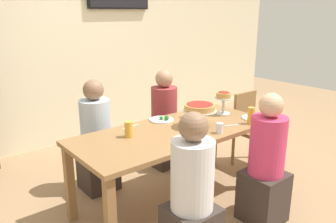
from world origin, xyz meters
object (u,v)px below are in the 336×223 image
Objects in this scene: diner_near_left at (192,202)px; salad_plate_spare at (162,119)px; water_glass_clear_far at (188,112)px; cutlery_knife_near at (130,127)px; deep_dish_pizza_stand at (200,109)px; salad_plate_near_diner at (254,117)px; diner_far_left at (97,144)px; chair_head_east at (251,126)px; diner_near_right at (266,168)px; water_glass_clear_near at (220,128)px; beer_glass_amber_short at (251,116)px; cutlery_fork_near at (232,125)px; dining_table at (175,139)px; salad_plate_far_diner at (204,108)px; beer_glass_amber_tall at (129,129)px; diner_far_right at (164,126)px; personal_pizza_stand at (224,99)px.

diner_near_left is 4.78× the size of salad_plate_spare.
cutlery_knife_near is (-0.62, 0.11, -0.05)m from water_glass_clear_far.
salad_plate_near_diner is at bearing -15.06° from deep_dish_pizza_stand.
diner_far_left is 1.80m from chair_head_east.
diner_far_left is 1.00× the size of diner_near_right.
water_glass_clear_near is at bearing 22.17° from chair_head_east.
diner_near_right is 1.26m from cutlery_knife_near.
salad_plate_spare is at bearing 134.66° from beer_glass_amber_short.
salad_plate_spare is 0.29m from water_glass_clear_far.
diner_far_left reaches higher than cutlery_fork_near.
dining_table is 0.77m from salad_plate_far_diner.
chair_head_east is 1.71m from beer_glass_amber_tall.
beer_glass_amber_tall reaches higher than salad_plate_far_diner.
chair_head_east is 3.62× the size of salad_plate_spare.
salad_plate_spare is at bearing 106.21° from water_glass_clear_near.
diner_near_right is 1.08m from salad_plate_spare.
diner_far_left is 10.25× the size of water_glass_clear_far.
salad_plate_near_diner is at bearing 21.71° from diner_far_right.
diner_far_left is 4.78× the size of salad_plate_spare.
deep_dish_pizza_stand is 0.43m from salad_plate_spare.
chair_head_east is 3.59× the size of salad_plate_near_diner.
diner_far_right is 1.32× the size of chair_head_east.
dining_table is 7.80× the size of salad_plate_near_diner.
salad_plate_spare is at bearing 165.21° from water_glass_clear_far.
salad_plate_far_diner reaches higher than cutlery_fork_near.
diner_near_left is 1.86m from chair_head_east.
water_glass_clear_near is (0.25, -0.32, 0.13)m from dining_table.
beer_glass_amber_short is (-0.03, -0.38, -0.09)m from personal_pizza_stand.
deep_dish_pizza_stand is 0.27m from water_glass_clear_near.
water_glass_clear_near is at bearing -32.10° from beer_glass_amber_tall.
beer_glass_amber_short is 0.21m from cutlery_fork_near.
diner_far_right is 3.69× the size of deep_dish_pizza_stand.
chair_head_east reaches higher than salad_plate_near_diner.
cutlery_knife_near is (0.16, 1.02, 0.25)m from diner_near_left.
diner_near_right reaches higher than cutlery_knife_near.
diner_near_right is at bearing -132.12° from salad_plate_near_diner.
salad_plate_near_diner is (0.42, 0.46, 0.26)m from diner_near_right.
diner_far_left is 1.55m from beer_glass_amber_short.
water_glass_clear_near is (0.02, -0.24, -0.13)m from deep_dish_pizza_stand.
cutlery_fork_near is (0.93, 0.45, 0.25)m from diner_near_left.
chair_head_east is 1.56m from cutlery_knife_near.
diner_far_left is 1.00× the size of diner_near_left.
beer_glass_amber_short is 0.43m from water_glass_clear_near.
salad_plate_spare is (0.51, 0.99, 0.26)m from diner_near_left.
beer_glass_amber_short is at bearing 140.93° from cutlery_knife_near.
diner_near_right is 1.00× the size of diner_near_left.
salad_plate_far_diner is at bearing -14.88° from diner_near_right.
chair_head_east is at bearing 4.25° from dining_table.
diner_near_left is at bearing -160.15° from salad_plate_near_diner.
diner_far_right is at bearing 120.51° from salad_plate_far_diner.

